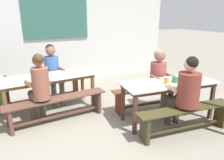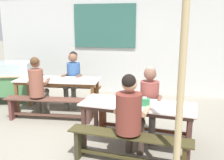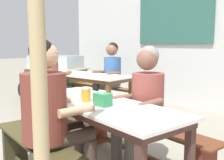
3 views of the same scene
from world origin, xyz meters
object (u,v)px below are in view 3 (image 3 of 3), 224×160
person_left_back_turned (53,76)px  person_center_facing (110,73)px  person_right_near_table (143,100)px  person_near_front (52,110)px  bench_far_back (104,94)px  food_cart (55,74)px  wooden_support_post (39,70)px  dining_table_far (84,78)px  dining_table_near (100,111)px  bench_far_front (60,103)px  condiment_jar (86,95)px  bench_near_back (141,137)px  tissue_box (103,99)px  soup_bowl (73,72)px

person_left_back_turned → person_center_facing: (0.39, 0.96, 0.01)m
person_right_near_table → person_near_front: (-0.19, -0.92, 0.03)m
bench_far_back → person_center_facing: (0.22, -0.05, 0.44)m
food_cart → wooden_support_post: wooden_support_post is taller
person_left_back_turned → person_near_front: (2.12, -1.31, 0.02)m
food_cart → wooden_support_post: 4.86m
dining_table_far → dining_table_near: (1.95, -1.32, -0.00)m
bench_far_front → condiment_jar: condiment_jar is taller
bench_far_front → person_right_near_table: person_right_near_table is taller
person_near_front → wooden_support_post: (0.64, -0.45, 0.40)m
person_center_facing → wooden_support_post: wooden_support_post is taller
bench_far_back → bench_far_front: (0.11, -1.07, 0.01)m
bench_far_back → condiment_jar: bearing=-45.6°
person_near_front → condiment_jar: (-0.07, 0.41, 0.06)m
person_left_back_turned → person_near_front: 2.49m
bench_far_front → condiment_jar: (1.77, -0.85, 0.50)m
person_right_near_table → person_near_front: size_ratio=0.96×
bench_near_back → person_center_facing: (-1.82, 1.27, 0.45)m
bench_far_front → bench_near_back: size_ratio=1.04×
food_cart → tissue_box: bearing=-26.0°
person_right_near_table → person_near_front: person_near_front is taller
person_near_front → bench_far_back: bearing=130.1°
bench_near_back → person_right_near_table: bearing=-41.4°
food_cart → person_left_back_turned: 1.57m
bench_far_front → person_right_near_table: size_ratio=1.49×
tissue_box → condiment_jar: 0.24m
dining_table_near → person_left_back_turned: size_ratio=1.37×
dining_table_near → tissue_box: bearing=-29.7°
wooden_support_post → bench_far_front: bearing=145.5°
bench_near_back → person_center_facing: 2.26m
bench_near_back → soup_bowl: (-2.21, 0.70, 0.47)m
dining_table_near → person_center_facing: person_center_facing is taller
dining_table_near → person_center_facing: 2.53m
food_cart → person_center_facing: size_ratio=1.37×
food_cart → person_center_facing: (1.70, 0.11, 0.15)m
dining_table_far → soup_bowl: bearing=-158.8°
bench_near_back → dining_table_far: bearing=158.5°
dining_table_near → wooden_support_post: (0.59, -0.92, 0.48)m
person_left_back_turned → soup_bowl: (0.01, 0.40, 0.03)m
bench_far_front → person_left_back_turned: size_ratio=1.43×
person_left_back_turned → condiment_jar: (2.05, -0.90, 0.08)m
person_center_facing → condiment_jar: 2.49m
person_near_front → tissue_box: person_near_front is taller
bench_far_back → person_center_facing: 0.50m
person_right_near_table → wooden_support_post: wooden_support_post is taller
dining_table_far → bench_near_back: bearing=-21.5°
condiment_jar → dining_table_far: bearing=142.9°
dining_table_near → bench_far_front: 2.08m
bench_far_front → person_near_front: bearing=-34.2°
bench_far_front → person_near_front: person_near_front is taller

